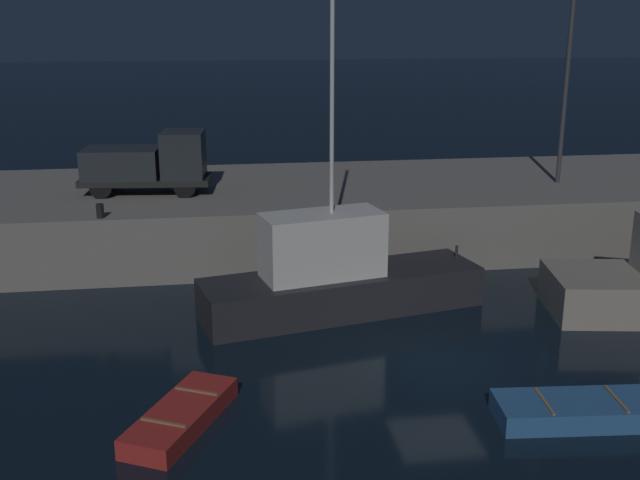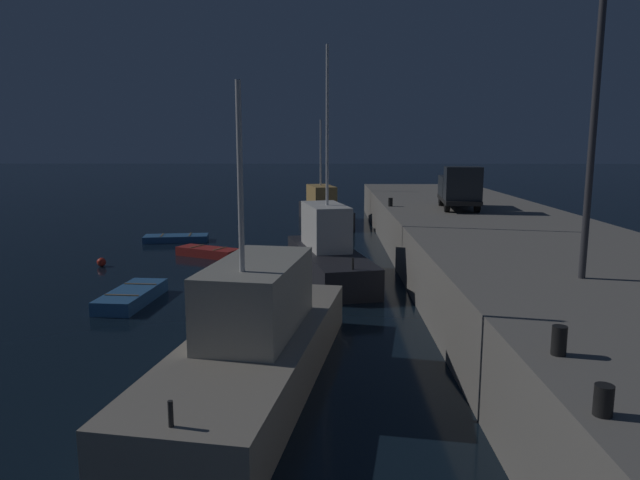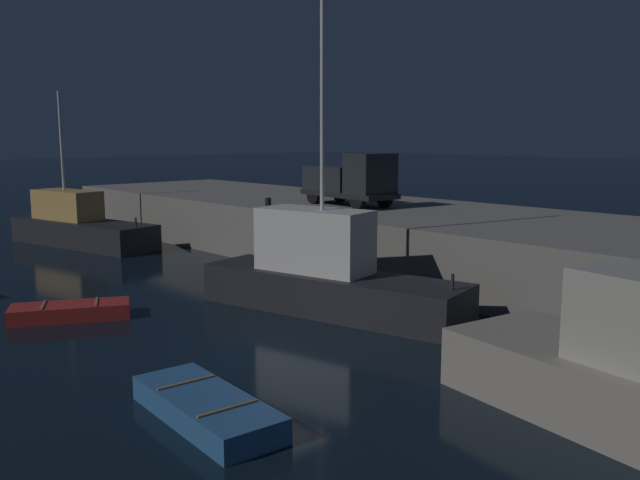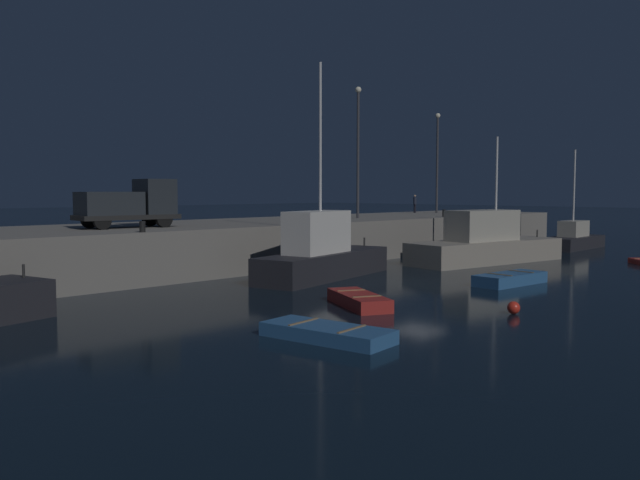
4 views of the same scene
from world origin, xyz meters
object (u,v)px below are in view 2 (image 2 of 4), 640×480
Objects in this scene: lamp_post_west at (596,91)px; utility_truck at (459,188)px; fishing_trawler_red at (328,252)px; bollard_west at (559,340)px; rowboat_blue_far at (132,296)px; fishing_boat_white at (255,341)px; mooring_buoy_near at (101,262)px; bollard_east at (390,202)px; rowboat_white_mid at (176,238)px; bollard_central at (604,400)px; dinghy_orange_near at (208,252)px; fishing_boat_blue at (324,209)px.

lamp_post_west is 18.28m from utility_truck.
fishing_trawler_red reaches higher than bollard_west.
rowboat_blue_far is 7.72× the size of bollard_west.
bollard_west is (4.70, 6.31, 1.71)m from fishing_boat_white.
mooring_buoy_near is at bearing -124.36° from lamp_post_west.
mooring_buoy_near is (-14.92, -10.13, -0.94)m from fishing_boat_white.
bollard_west reaches higher than bollard_east.
fishing_boat_white reaches higher than rowboat_white_mid.
bollard_central is at bearing 36.16° from mooring_buoy_near.
bollard_central is at bearing -7.44° from bollard_west.
utility_truck is 9.86× the size of bollard_west.
fishing_trawler_red is 15.06m from lamp_post_west.
lamp_post_west is at bearing 39.58° from rowboat_white_mid.
dinghy_orange_near is at bearing -164.34° from fishing_boat_white.
utility_truck is at bearing 171.74° from bollard_central.
bollard_central reaches higher than rowboat_white_mid.
fishing_boat_white is 2.97× the size of dinghy_orange_near.
fishing_trawler_red reaches higher than bollard_east.
lamp_post_west is at bearing 158.23° from bollard_central.
mooring_buoy_near is 0.05× the size of lamp_post_west.
mooring_buoy_near is 0.85× the size of bollard_west.
bollard_central is at bearing -21.77° from lamp_post_west.
bollard_central is at bearing 11.36° from fishing_trawler_red.
rowboat_white_mid is 33.29m from bollard_central.
bollard_central is at bearing 25.28° from rowboat_white_mid.
dinghy_orange_near is at bearing -156.23° from bollard_central.
lamp_post_west is 17.59× the size of bollard_east.
fishing_boat_white reaches higher than utility_truck.
bollard_west is at bearing 27.73° from rowboat_white_mid.
rowboat_white_mid is 18.73m from utility_truck.
fishing_boat_white is 24.89× the size of mooring_buoy_near.
fishing_boat_white is (32.42, -1.65, 0.09)m from fishing_boat_blue.
fishing_trawler_red is at bearing -168.64° from bollard_central.
bollard_west is (27.58, 14.49, 2.67)m from rowboat_white_mid.
fishing_boat_blue is (-19.66, -0.34, -0.17)m from fishing_trawler_red.
fishing_boat_white is 21.81m from bollard_east.
fishing_trawler_red is 2.58× the size of rowboat_blue_far.
bollard_west is at bearing 0.86° from bollard_east.
lamp_post_west is at bearing -1.22° from utility_truck.
fishing_trawler_red is 9.20m from bollard_east.
utility_truck is 24.33m from bollard_west.
bollard_east is at bearing -111.95° from utility_truck.
bollard_west is (24.05, -3.53, -1.00)m from utility_truck.
fishing_boat_white is 18.48m from dinghy_orange_near.
utility_truck is (-6.58, 7.84, 2.63)m from fishing_trawler_red.
bollard_west reaches higher than rowboat_blue_far.
fishing_boat_white is at bearing -80.79° from lamp_post_west.
rowboat_white_mid is at bearing -101.08° from utility_truck.
dinghy_orange_near is at bearing 118.94° from mooring_buoy_near.
fishing_boat_blue reaches higher than rowboat_white_mid.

